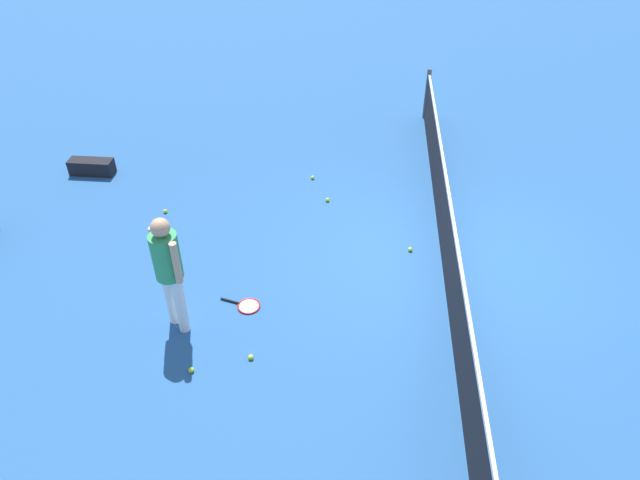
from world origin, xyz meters
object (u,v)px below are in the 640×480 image
at_px(player_near_side, 168,266).
at_px(tennis_ball_stray_left, 410,249).
at_px(equipment_bag, 90,167).
at_px(tennis_ball_stray_right, 313,177).
at_px(tennis_ball_baseline, 165,211).
at_px(tennis_ball_by_net, 191,370).
at_px(tennis_racket_near_player, 247,306).
at_px(tennis_ball_near_player, 251,357).
at_px(tennis_ball_midcourt, 327,200).

distance_m(player_near_side, tennis_ball_stray_left, 3.71).
relative_size(player_near_side, equipment_bag, 2.12).
distance_m(player_near_side, tennis_ball_stray_right, 4.17).
xyz_separation_m(player_near_side, tennis_ball_baseline, (-2.52, -0.98, -0.98)).
height_order(player_near_side, tennis_ball_stray_left, player_near_side).
xyz_separation_m(tennis_ball_by_net, tennis_ball_stray_left, (-2.60, 2.71, 0.00)).
relative_size(tennis_racket_near_player, tennis_ball_stray_right, 9.20).
bearing_deg(equipment_bag, tennis_ball_baseline, 57.09).
height_order(player_near_side, tennis_racket_near_player, player_near_side).
height_order(tennis_ball_baseline, tennis_ball_stray_right, same).
height_order(player_near_side, tennis_ball_near_player, player_near_side).
bearing_deg(player_near_side, tennis_ball_midcourt, 151.31).
xyz_separation_m(tennis_racket_near_player, tennis_ball_by_net, (1.18, -0.45, 0.02)).
bearing_deg(tennis_ball_baseline, tennis_ball_midcourt, 102.35).
bearing_deg(equipment_bag, tennis_ball_stray_right, 92.26).
height_order(tennis_ball_baseline, equipment_bag, equipment_bag).
bearing_deg(tennis_ball_midcourt, tennis_ball_stray_right, -155.35).
xyz_separation_m(tennis_ball_by_net, tennis_ball_midcourt, (-3.86, 1.34, 0.00)).
xyz_separation_m(tennis_ball_near_player, equipment_bag, (-4.15, -3.77, 0.11)).
height_order(tennis_ball_by_net, tennis_ball_stray_right, same).
distance_m(tennis_ball_by_net, tennis_ball_stray_right, 4.69).
bearing_deg(tennis_ball_baseline, tennis_ball_near_player, 33.79).
height_order(tennis_ball_by_net, tennis_ball_baseline, same).
height_order(player_near_side, equipment_bag, player_near_side).
bearing_deg(tennis_racket_near_player, equipment_bag, -132.34).
bearing_deg(tennis_ball_stray_left, player_near_side, -59.02).
bearing_deg(tennis_ball_near_player, tennis_racket_near_player, -166.16).
distance_m(tennis_ball_midcourt, tennis_ball_stray_left, 1.86).
bearing_deg(tennis_ball_baseline, player_near_side, 21.30).
relative_size(tennis_ball_baseline, tennis_ball_stray_left, 1.00).
distance_m(tennis_ball_midcourt, tennis_ball_baseline, 2.74).
distance_m(tennis_ball_baseline, tennis_ball_stray_left, 4.11).
distance_m(tennis_ball_by_net, tennis_ball_midcourt, 4.09).
bearing_deg(tennis_ball_stray_right, player_near_side, -19.74).
height_order(tennis_ball_stray_right, equipment_bag, equipment_bag).
bearing_deg(player_near_side, equipment_bag, -143.14).
distance_m(tennis_ball_baseline, tennis_ball_stray_right, 2.69).
height_order(tennis_ball_midcourt, tennis_ball_baseline, same).
height_order(tennis_ball_baseline, tennis_ball_stray_left, same).
bearing_deg(tennis_ball_near_player, tennis_ball_stray_left, 138.95).
xyz_separation_m(tennis_ball_by_net, tennis_ball_stray_right, (-4.57, 1.01, 0.00)).
bearing_deg(tennis_ball_stray_left, equipment_bag, -107.32).
height_order(player_near_side, tennis_ball_stray_right, player_near_side).
distance_m(tennis_ball_near_player, tennis_ball_by_net, 0.73).
bearing_deg(tennis_ball_by_net, tennis_ball_near_player, 111.16).
xyz_separation_m(tennis_racket_near_player, tennis_ball_near_player, (0.92, 0.23, 0.02)).
height_order(tennis_ball_near_player, tennis_ball_midcourt, same).
bearing_deg(tennis_ball_midcourt, tennis_racket_near_player, -18.36).
distance_m(tennis_racket_near_player, tennis_ball_stray_right, 3.44).
bearing_deg(tennis_ball_stray_left, tennis_ball_by_net, -46.23).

